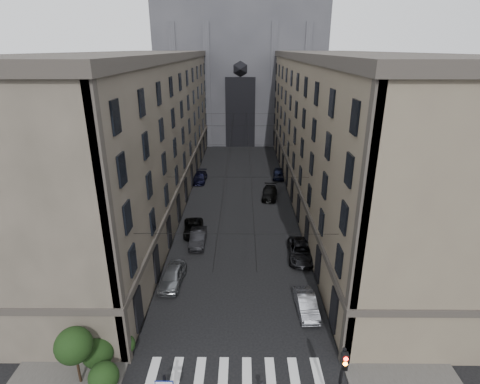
{
  "coord_description": "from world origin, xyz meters",
  "views": [
    {
      "loc": [
        0.43,
        -12.74,
        19.34
      ],
      "look_at": [
        0.27,
        12.26,
        9.69
      ],
      "focal_mm": 28.0,
      "sensor_mm": 36.0,
      "label": 1
    }
  ],
  "objects_px": {
    "car_right_far": "(279,173)",
    "car_left_far": "(200,177)",
    "car_left_midfar": "(194,228)",
    "car_right_near": "(306,304)",
    "car_left_near": "(172,276)",
    "gothic_tower": "(241,55)",
    "car_right_midfar": "(270,193)",
    "car_right_midnear": "(301,251)",
    "car_left_midnear": "(198,238)",
    "traffic_light_right": "(341,379)"
  },
  "relations": [
    {
      "from": "car_right_midnear",
      "to": "car_right_midfar",
      "type": "relative_size",
      "value": 1.09
    },
    {
      "from": "car_right_near",
      "to": "car_right_midnear",
      "type": "height_order",
      "value": "car_right_midnear"
    },
    {
      "from": "gothic_tower",
      "to": "car_right_near",
      "type": "relative_size",
      "value": 14.13
    },
    {
      "from": "car_right_near",
      "to": "car_right_midnear",
      "type": "distance_m",
      "value": 8.06
    },
    {
      "from": "car_right_far",
      "to": "car_left_far",
      "type": "bearing_deg",
      "value": -165.37
    },
    {
      "from": "car_left_far",
      "to": "car_right_near",
      "type": "height_order",
      "value": "car_left_far"
    },
    {
      "from": "car_right_midnear",
      "to": "car_left_near",
      "type": "bearing_deg",
      "value": -155.76
    },
    {
      "from": "car_right_midfar",
      "to": "traffic_light_right",
      "type": "bearing_deg",
      "value": -80.98
    },
    {
      "from": "car_left_midnear",
      "to": "car_right_near",
      "type": "bearing_deg",
      "value": -48.56
    },
    {
      "from": "car_right_near",
      "to": "car_right_far",
      "type": "bearing_deg",
      "value": 86.09
    },
    {
      "from": "gothic_tower",
      "to": "car_right_near",
      "type": "xyz_separation_m",
      "value": [
        5.45,
        -63.62,
        -17.12
      ]
    },
    {
      "from": "car_left_near",
      "to": "car_right_far",
      "type": "distance_m",
      "value": 31.1
    },
    {
      "from": "gothic_tower",
      "to": "car_right_far",
      "type": "xyz_separation_m",
      "value": [
        6.2,
        -31.26,
        -17.06
      ]
    },
    {
      "from": "car_right_midnear",
      "to": "car_left_midfar",
      "type": "bearing_deg",
      "value": 159.13
    },
    {
      "from": "car_left_far",
      "to": "car_right_far",
      "type": "relative_size",
      "value": 1.11
    },
    {
      "from": "car_right_midnear",
      "to": "car_right_far",
      "type": "bearing_deg",
      "value": 93.8
    },
    {
      "from": "car_left_near",
      "to": "car_left_far",
      "type": "height_order",
      "value": "car_left_near"
    },
    {
      "from": "gothic_tower",
      "to": "car_right_far",
      "type": "bearing_deg",
      "value": -78.78
    },
    {
      "from": "car_left_midfar",
      "to": "car_right_far",
      "type": "bearing_deg",
      "value": 53.87
    },
    {
      "from": "gothic_tower",
      "to": "car_left_midfar",
      "type": "bearing_deg",
      "value": -95.63
    },
    {
      "from": "car_left_far",
      "to": "car_right_midfar",
      "type": "relative_size",
      "value": 0.99
    },
    {
      "from": "car_right_far",
      "to": "car_left_midfar",
      "type": "bearing_deg",
      "value": -114.18
    },
    {
      "from": "car_right_midfar",
      "to": "car_left_far",
      "type": "bearing_deg",
      "value": 153.89
    },
    {
      "from": "gothic_tower",
      "to": "car_left_far",
      "type": "bearing_deg",
      "value": -100.49
    },
    {
      "from": "car_left_midfar",
      "to": "car_right_near",
      "type": "xyz_separation_m",
      "value": [
        10.42,
        -13.15,
        0.02
      ]
    },
    {
      "from": "car_left_midnear",
      "to": "car_left_far",
      "type": "xyz_separation_m",
      "value": [
        -1.94,
        19.76,
        -0.04
      ]
    },
    {
      "from": "car_right_midnear",
      "to": "car_right_far",
      "type": "distance_m",
      "value": 24.33
    },
    {
      "from": "car_left_midfar",
      "to": "car_right_near",
      "type": "height_order",
      "value": "car_right_near"
    },
    {
      "from": "traffic_light_right",
      "to": "car_right_midnear",
      "type": "height_order",
      "value": "traffic_light_right"
    },
    {
      "from": "car_left_far",
      "to": "car_right_near",
      "type": "relative_size",
      "value": 1.17
    },
    {
      "from": "car_left_far",
      "to": "car_right_far",
      "type": "bearing_deg",
      "value": 10.87
    },
    {
      "from": "car_left_midfar",
      "to": "car_left_near",
      "type": "bearing_deg",
      "value": -100.06
    },
    {
      "from": "car_left_far",
      "to": "car_right_midfar",
      "type": "bearing_deg",
      "value": -30.47
    },
    {
      "from": "gothic_tower",
      "to": "traffic_light_right",
      "type": "relative_size",
      "value": 11.15
    },
    {
      "from": "gothic_tower",
      "to": "car_right_midnear",
      "type": "xyz_separation_m",
      "value": [
        6.2,
        -55.59,
        -17.06
      ]
    },
    {
      "from": "car_left_midfar",
      "to": "car_left_midnear",
      "type": "bearing_deg",
      "value": -78.32
    },
    {
      "from": "car_left_near",
      "to": "car_left_midfar",
      "type": "relative_size",
      "value": 0.97
    },
    {
      "from": "car_right_midfar",
      "to": "car_left_midnear",
      "type": "bearing_deg",
      "value": -116.02
    },
    {
      "from": "car_left_near",
      "to": "gothic_tower",
      "type": "bearing_deg",
      "value": 88.56
    },
    {
      "from": "car_left_midfar",
      "to": "car_right_midnear",
      "type": "relative_size",
      "value": 0.89
    },
    {
      "from": "car_right_near",
      "to": "car_right_midfar",
      "type": "height_order",
      "value": "car_right_midfar"
    },
    {
      "from": "car_left_near",
      "to": "car_left_midnear",
      "type": "relative_size",
      "value": 1.02
    },
    {
      "from": "gothic_tower",
      "to": "car_left_midnear",
      "type": "bearing_deg",
      "value": -94.54
    },
    {
      "from": "gothic_tower",
      "to": "traffic_light_right",
      "type": "distance_m",
      "value": 74.67
    },
    {
      "from": "car_left_midnear",
      "to": "car_right_midnear",
      "type": "distance_m",
      "value": 10.75
    },
    {
      "from": "gothic_tower",
      "to": "car_right_far",
      "type": "height_order",
      "value": "gothic_tower"
    },
    {
      "from": "gothic_tower",
      "to": "car_right_midnear",
      "type": "distance_m",
      "value": 58.48
    },
    {
      "from": "traffic_light_right",
      "to": "car_left_midfar",
      "type": "xyz_separation_m",
      "value": [
        -10.57,
        22.57,
        -2.64
      ]
    },
    {
      "from": "gothic_tower",
      "to": "car_right_midfar",
      "type": "relative_size",
      "value": 11.95
    },
    {
      "from": "gothic_tower",
      "to": "car_left_midnear",
      "type": "relative_size",
      "value": 13.05
    }
  ]
}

